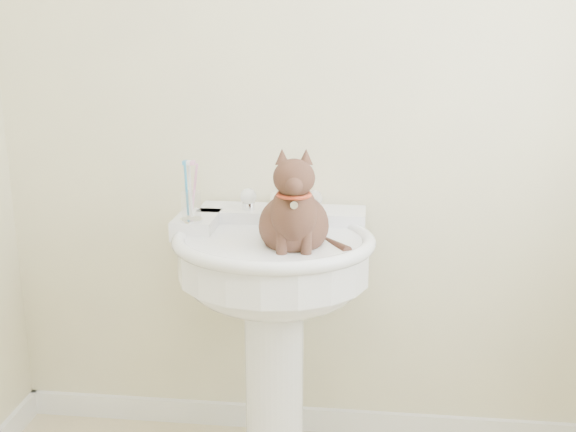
% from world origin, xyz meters
% --- Properties ---
extents(wall_back, '(2.20, 0.00, 2.50)m').
position_xyz_m(wall_back, '(0.00, 1.10, 1.25)').
color(wall_back, beige).
rests_on(wall_back, ground).
extents(baseboard_back, '(2.20, 0.02, 0.09)m').
position_xyz_m(baseboard_back, '(0.00, 1.09, 0.04)').
color(baseboard_back, white).
rests_on(baseboard_back, floor).
extents(pedestal_sink, '(0.63, 0.62, 0.87)m').
position_xyz_m(pedestal_sink, '(-0.12, 0.81, 0.68)').
color(pedestal_sink, white).
rests_on(pedestal_sink, floor).
extents(faucet, '(0.28, 0.12, 0.14)m').
position_xyz_m(faucet, '(-0.12, 0.96, 0.91)').
color(faucet, silver).
rests_on(faucet, pedestal_sink).
extents(soap_bar, '(0.09, 0.06, 0.03)m').
position_xyz_m(soap_bar, '(-0.08, 1.05, 0.88)').
color(soap_bar, orange).
rests_on(soap_bar, pedestal_sink).
extents(toothbrush_cup, '(0.07, 0.07, 0.18)m').
position_xyz_m(toothbrush_cup, '(-0.38, 0.83, 0.92)').
color(toothbrush_cup, silver).
rests_on(toothbrush_cup, pedestal_sink).
extents(cat, '(0.23, 0.29, 0.42)m').
position_xyz_m(cat, '(-0.05, 0.74, 0.91)').
color(cat, brown).
rests_on(cat, pedestal_sink).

